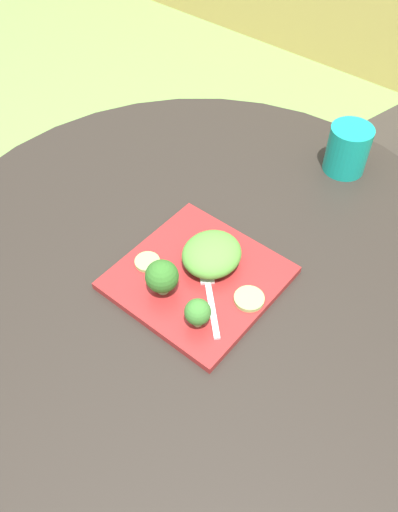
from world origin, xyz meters
The scene contains 10 objects.
ground_plane centered at (0.00, 0.00, 0.00)m, with size 12.00×12.00×0.00m, color #70994C.
patio_table centered at (0.00, 0.00, 0.50)m, with size 1.06×1.06×0.70m.
salad_plate centered at (0.02, -0.04, 0.71)m, with size 0.26×0.26×0.01m, color maroon.
drinking_glass centered at (0.07, 0.39, 0.75)m, with size 0.09×0.09×0.10m.
fork centered at (0.06, -0.05, 0.72)m, with size 0.12×0.12×0.00m.
lettuce_mound centered at (0.03, 0.00, 0.74)m, with size 0.10×0.11×0.05m, color #519338.
broccoli_floret_0 centered at (0.00, -0.10, 0.75)m, with size 0.06×0.06×0.07m.
broccoli_floret_1 centered at (0.09, -0.11, 0.75)m, with size 0.04×0.04×0.05m.
cucumber_slice_0 centered at (-0.06, -0.07, 0.72)m, with size 0.04×0.04×0.01m, color #8EB766.
cucumber_slice_1 centered at (0.12, -0.02, 0.72)m, with size 0.05×0.05×0.01m, color #8EB766.
Camera 1 is at (0.38, -0.47, 1.42)m, focal length 36.51 mm.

